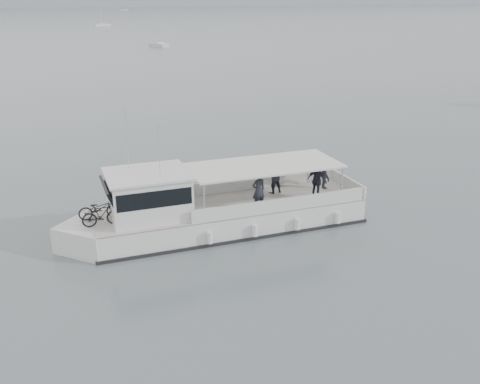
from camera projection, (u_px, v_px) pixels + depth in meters
name	position (u px, v px, depth m)	size (l,w,h in m)	color
ground	(242.00, 205.00, 26.55)	(1400.00, 1400.00, 0.00)	#505A5E
tour_boat	(204.00, 211.00, 23.23)	(13.72, 4.71, 5.70)	silver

